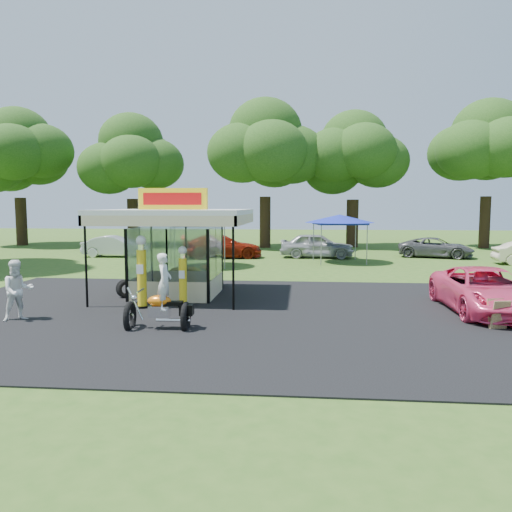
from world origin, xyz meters
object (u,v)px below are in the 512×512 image
Objects in this scene: gas_station_kiosk at (177,251)px; tent_east at (339,219)px; bg_car_d at (436,248)px; gas_pump_left at (142,274)px; tent_west at (197,220)px; a_frame_sign at (498,315)px; bg_car_b at (222,246)px; kiosk_car at (190,276)px; bg_car_a at (115,246)px; pink_sedan at (486,291)px; bg_car_c at (317,245)px; motorcycle at (162,299)px; spectator_west at (18,290)px; gas_pump_right at (183,278)px.

gas_station_kiosk is 14.30m from tent_east.
bg_car_d is at bearing 27.73° from tent_east.
gas_pump_left is 0.59× the size of tent_west.
bg_car_b is (-10.98, 18.66, 0.34)m from a_frame_sign.
gas_pump_left is 4.76m from kiosk_car.
gas_station_kiosk is 16.48m from bg_car_a.
gas_pump_left is 2.89× the size of a_frame_sign.
a_frame_sign is at bearing -137.20° from bg_car_a.
tent_west is (-12.12, 11.51, 1.96)m from pink_sedan.
kiosk_car is 0.57× the size of bg_car_c.
bg_car_b is (-0.58, 12.06, 0.30)m from kiosk_car.
bg_car_b is at bearing 91.79° from motorcycle.
a_frame_sign is 12.32m from kiosk_car.
bg_car_c is (-5.03, 17.06, 0.10)m from pink_sedan.
bg_car_d is 7.94m from tent_east.
bg_car_d is (8.08, 0.95, -0.17)m from bg_car_c.
spectator_west reaches higher than a_frame_sign.
tent_west reaches higher than kiosk_car.
gas_pump_left is at bearing 158.99° from bg_car_d.
spectator_west is 27.13m from bg_car_d.
kiosk_car is at bearing 94.29° from motorcycle.
gas_pump_left is (-0.62, -2.45, -0.57)m from gas_station_kiosk.
tent_east is (7.74, 14.83, 1.49)m from gas_pump_left.
a_frame_sign is 21.66m from bg_car_b.
gas_pump_right is at bearing 90.38° from motorcycle.
tent_east reaches higher than bg_car_b.
tent_west is at bearing 135.48° from pink_sedan.
bg_car_a is at bearing 60.71° from spectator_west.
bg_car_d is at bearing 71.14° from a_frame_sign.
gas_pump_left is at bearing -86.96° from tent_west.
tent_east is (7.11, 10.17, 2.21)m from kiosk_car.
bg_car_b is (-11.44, 16.33, 0.04)m from pink_sedan.
spectator_west is at bearing -146.70° from gas_pump_left.
gas_station_kiosk reaches higher than gas_pump_right.
gas_pump_right is 0.43× the size of bg_car_c.
gas_pump_right is 0.40× the size of pink_sedan.
tent_east is (-3.29, 16.77, 2.25)m from a_frame_sign.
motorcycle is at bearing -109.44° from tent_east.
pink_sedan is 18.27m from bg_car_d.
kiosk_car is 0.58× the size of bg_car_d.
tent_east is at bearing 19.33° from tent_west.
bg_car_b is at bearing -92.34° from bg_car_a.
gas_pump_left is at bearing -104.25° from gas_station_kiosk.
gas_pump_left is 0.47× the size of bg_car_b.
bg_car_a is (-18.45, 18.74, 0.28)m from a_frame_sign.
gas_pump_left reaches higher than spectator_west.
bg_car_c is (13.87, 0.65, 0.12)m from bg_car_a.
bg_car_c reaches higher than bg_car_d.
tent_west is (-11.66, 13.83, 2.26)m from a_frame_sign.
pink_sedan is 1.09× the size of bg_car_d.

